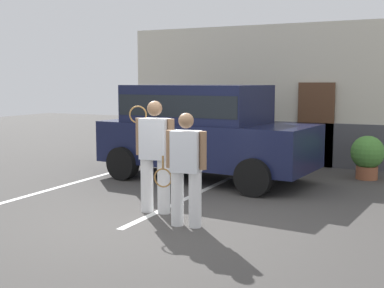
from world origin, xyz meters
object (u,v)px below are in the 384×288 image
object	(u,v)px
tennis_player_woman	(186,168)
tennis_player_man	(155,155)
potted_plant_by_porch	(367,155)
parked_suv	(202,127)

from	to	relation	value
tennis_player_woman	tennis_player_man	bearing A→B (deg)	-38.08
tennis_player_woman	potted_plant_by_porch	world-z (taller)	tennis_player_woman
tennis_player_man	potted_plant_by_porch	xyz separation A→B (m)	(2.76, 4.48, -0.42)
tennis_player_man	potted_plant_by_porch	distance (m)	5.28
parked_suv	tennis_player_woman	size ratio (longest dim) A/B	2.84
tennis_player_man	tennis_player_woman	xyz separation A→B (m)	(0.80, -0.50, -0.08)
tennis_player_woman	parked_suv	bearing A→B (deg)	-75.58
tennis_player_man	potted_plant_by_porch	size ratio (longest dim) A/B	1.91
parked_suv	potted_plant_by_porch	world-z (taller)	parked_suv
parked_suv	tennis_player_man	distance (m)	2.95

